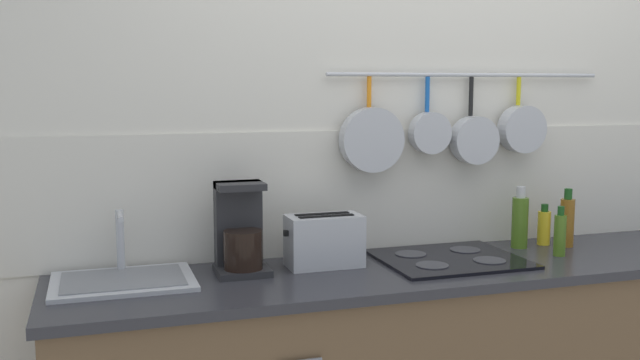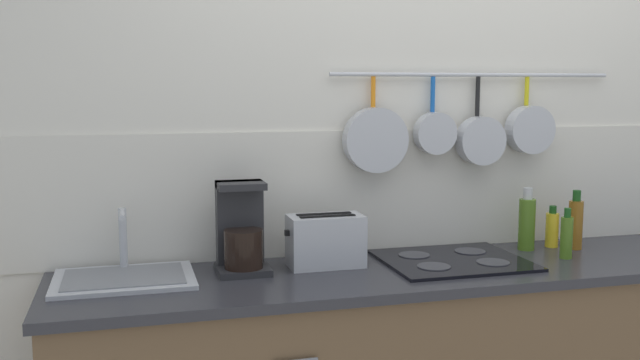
{
  "view_description": "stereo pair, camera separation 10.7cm",
  "coord_description": "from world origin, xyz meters",
  "px_view_note": "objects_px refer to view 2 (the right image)",
  "views": [
    {
      "loc": [
        -1.35,
        -2.31,
        1.56
      ],
      "look_at": [
        -0.61,
        0.0,
        1.24
      ],
      "focal_mm": 40.0,
      "sensor_mm": 36.0,
      "label": 1
    },
    {
      "loc": [
        -1.24,
        -2.34,
        1.56
      ],
      "look_at": [
        -0.61,
        0.0,
        1.24
      ],
      "focal_mm": 40.0,
      "sensor_mm": 36.0,
      "label": 2
    }
  ],
  "objects_px": {
    "toaster": "(326,241)",
    "bottle_sesame_oil": "(527,222)",
    "bottle_dish_soap": "(575,223)",
    "bottle_olive_oil": "(552,229)",
    "coffee_maker": "(241,235)",
    "bottle_cooking_wine": "(567,236)"
  },
  "relations": [
    {
      "from": "toaster",
      "to": "bottle_dish_soap",
      "type": "distance_m",
      "value": 1.05
    },
    {
      "from": "toaster",
      "to": "bottle_olive_oil",
      "type": "bearing_deg",
      "value": 3.66
    },
    {
      "from": "bottle_dish_soap",
      "to": "toaster",
      "type": "bearing_deg",
      "value": -179.81
    },
    {
      "from": "bottle_sesame_oil",
      "to": "bottle_dish_soap",
      "type": "distance_m",
      "value": 0.2
    },
    {
      "from": "bottle_sesame_oil",
      "to": "toaster",
      "type": "bearing_deg",
      "value": -177.05
    },
    {
      "from": "toaster",
      "to": "bottle_dish_soap",
      "type": "bearing_deg",
      "value": 0.19
    },
    {
      "from": "toaster",
      "to": "bottle_sesame_oil",
      "type": "bearing_deg",
      "value": 2.95
    },
    {
      "from": "bottle_sesame_oil",
      "to": "bottle_cooking_wine",
      "type": "distance_m",
      "value": 0.19
    },
    {
      "from": "bottle_sesame_oil",
      "to": "bottle_dish_soap",
      "type": "relative_size",
      "value": 1.05
    },
    {
      "from": "coffee_maker",
      "to": "toaster",
      "type": "distance_m",
      "value": 0.31
    },
    {
      "from": "coffee_maker",
      "to": "bottle_dish_soap",
      "type": "bearing_deg",
      "value": -0.23
    },
    {
      "from": "coffee_maker",
      "to": "toaster",
      "type": "bearing_deg",
      "value": -1.66
    },
    {
      "from": "coffee_maker",
      "to": "bottle_cooking_wine",
      "type": "xyz_separation_m",
      "value": [
        1.23,
        -0.14,
        -0.05
      ]
    },
    {
      "from": "bottle_cooking_wine",
      "to": "bottle_olive_oil",
      "type": "distance_m",
      "value": 0.2
    },
    {
      "from": "bottle_olive_oil",
      "to": "bottle_dish_soap",
      "type": "distance_m",
      "value": 0.09
    },
    {
      "from": "bottle_cooking_wine",
      "to": "toaster",
      "type": "bearing_deg",
      "value": 172.19
    },
    {
      "from": "bottle_olive_oil",
      "to": "bottle_dish_soap",
      "type": "relative_size",
      "value": 0.71
    },
    {
      "from": "toaster",
      "to": "bottle_olive_oil",
      "type": "relative_size",
      "value": 1.7
    },
    {
      "from": "bottle_olive_oil",
      "to": "bottle_sesame_oil",
      "type": "bearing_deg",
      "value": -171.72
    },
    {
      "from": "bottle_cooking_wine",
      "to": "bottle_olive_oil",
      "type": "xyz_separation_m",
      "value": [
        0.06,
        0.19,
        -0.01
      ]
    },
    {
      "from": "coffee_maker",
      "to": "bottle_dish_soap",
      "type": "xyz_separation_m",
      "value": [
        1.36,
        -0.01,
        -0.03
      ]
    },
    {
      "from": "bottle_sesame_oil",
      "to": "bottle_dish_soap",
      "type": "xyz_separation_m",
      "value": [
        0.2,
        -0.04,
        -0.01
      ]
    }
  ]
}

